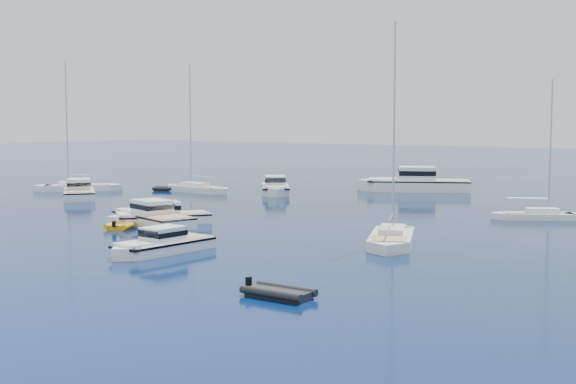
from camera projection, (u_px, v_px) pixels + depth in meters
name	position (u px, v px, depth m)	size (l,w,h in m)	color
ground	(28.00, 258.00, 45.15)	(400.00, 400.00, 0.00)	navy
motor_cruiser_near	(161.00, 253.00, 46.83)	(2.40, 7.83, 2.06)	white
motor_cruiser_left	(160.00, 224.00, 59.97)	(2.61, 8.53, 2.24)	white
motor_cruiser_centre	(151.00, 225.00, 59.37)	(2.96, 9.68, 2.54)	white
motor_cruiser_far_l	(79.00, 198.00, 80.00)	(3.04, 9.95, 2.61)	silver
motor_cruiser_distant	(414.00, 191.00, 88.06)	(4.18, 13.67, 3.59)	white
motor_cruiser_horizon	(275.00, 194.00, 84.99)	(2.93, 9.58, 2.51)	silver
sailboat_mid_r	(392.00, 244.00, 50.37)	(2.66, 10.22, 15.03)	silver
sailboat_mid_l	(78.00, 191.00, 88.56)	(2.72, 10.47, 15.38)	white
sailboat_centre	(538.00, 219.00, 62.77)	(2.08, 8.02, 11.78)	silver
sailboat_far_l	(197.00, 192.00, 86.81)	(2.63, 10.12, 14.87)	silver
tender_yellow	(125.00, 227.00, 58.14)	(2.19, 4.07, 0.95)	#EBA20D
tender_grey_near	(279.00, 297.00, 35.11)	(1.92, 3.47, 0.95)	black
tender_grey_far	(168.00, 191.00, 88.56)	(1.95, 3.54, 0.95)	black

